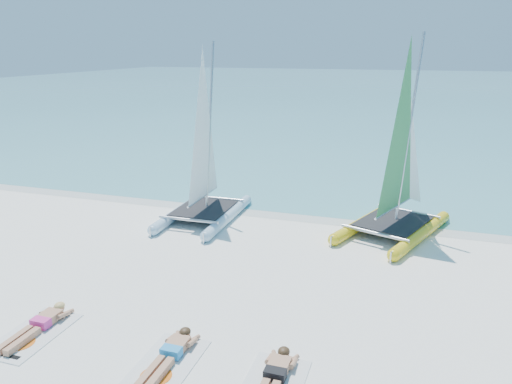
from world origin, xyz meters
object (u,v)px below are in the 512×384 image
at_px(towel_b, 166,365).
at_px(catamaran_yellow, 403,169).
at_px(sunbather_c, 274,376).
at_px(catamaran_blue, 204,167).
at_px(sunbather_a, 39,324).
at_px(towel_a, 33,334).
at_px(sunbather_b, 170,353).

bearing_deg(towel_b, catamaran_yellow, 66.93).
distance_m(catamaran_yellow, sunbather_c, 8.68).
bearing_deg(catamaran_blue, sunbather_a, -93.94).
xyz_separation_m(towel_a, sunbather_b, (2.97, 0.11, 0.11)).
bearing_deg(sunbather_a, towel_a, -90.00).
xyz_separation_m(catamaran_blue, towel_a, (-0.42, -7.52, -1.73)).
height_order(catamaran_yellow, sunbather_c, catamaran_yellow).
xyz_separation_m(towel_a, sunbather_a, (0.00, 0.19, 0.11)).
bearing_deg(catamaran_yellow, catamaran_blue, -151.71).
bearing_deg(catamaran_blue, towel_b, -72.16).
xyz_separation_m(catamaran_yellow, towel_b, (-3.61, -8.48, -1.91)).
distance_m(towel_a, towel_b, 2.97).
bearing_deg(sunbather_b, sunbather_a, 178.34).
xyz_separation_m(towel_b, sunbather_b, (-0.00, 0.19, 0.11)).
relative_size(catamaran_yellow, towel_b, 3.30).
xyz_separation_m(catamaran_blue, sunbather_c, (4.52, -7.46, -1.62)).
bearing_deg(sunbather_a, towel_b, -5.36).
xyz_separation_m(sunbather_b, sunbather_c, (1.98, -0.04, 0.00)).
bearing_deg(catamaran_yellow, towel_a, -107.86).
bearing_deg(sunbather_a, sunbather_c, -1.46).
distance_m(towel_a, sunbather_c, 4.94).
bearing_deg(catamaran_yellow, sunbather_b, -93.33).
xyz_separation_m(sunbather_a, towel_b, (2.97, -0.28, -0.11)).
relative_size(sunbather_a, towel_b, 0.93).
xyz_separation_m(towel_a, sunbather_c, (4.94, 0.07, 0.11)).
bearing_deg(sunbather_c, towel_a, -179.24).
height_order(sunbather_a, sunbather_c, same).
bearing_deg(sunbather_c, sunbather_a, 178.54).
distance_m(catamaran_blue, towel_b, 8.21).
distance_m(towel_a, sunbather_a, 0.22).
relative_size(catamaran_yellow, towel_a, 3.30).
height_order(towel_a, sunbather_a, sunbather_a).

